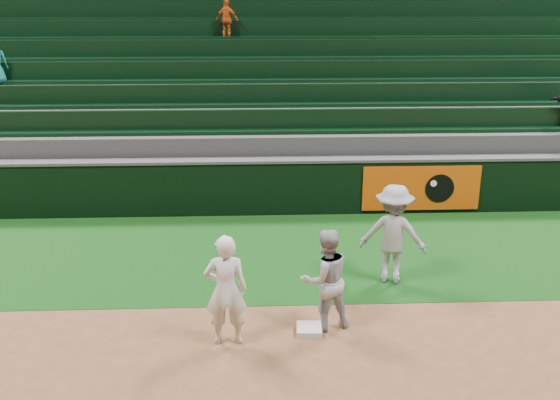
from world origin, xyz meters
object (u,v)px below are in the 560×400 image
object	(u,v)px
first_base	(309,329)
first_baseman	(226,290)
baserunner	(325,279)
base_coach	(393,234)

from	to	relation	value
first_base	first_baseman	world-z (taller)	first_baseman
baserunner	base_coach	xyz separation A→B (m)	(1.30, 1.47, 0.09)
first_baseman	first_base	bearing A→B (deg)	-170.47
first_baseman	base_coach	xyz separation A→B (m)	(2.73, 1.84, 0.05)
first_baseman	base_coach	bearing A→B (deg)	-147.27
baserunner	base_coach	bearing A→B (deg)	-149.47
first_base	base_coach	xyz separation A→B (m)	(1.54, 1.61, 0.83)
baserunner	first_base	bearing A→B (deg)	13.24
first_baseman	baserunner	world-z (taller)	first_baseman
base_coach	first_base	bearing A→B (deg)	62.85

